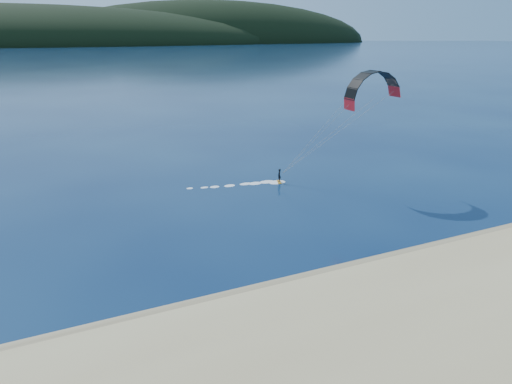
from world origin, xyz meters
The scene contains 4 objects.
ground centered at (0.00, 0.00, 0.00)m, with size 1800.00×1800.00×0.00m, color #08183C.
wet_sand centered at (0.00, 4.50, 0.05)m, with size 220.00×2.50×0.10m.
headland centered at (0.63, 745.28, 0.00)m, with size 1200.00×310.00×140.00m.
kitesurfer_near centered at (20.39, 19.93, 8.96)m, with size 22.05×7.88×12.57m.
Camera 1 is at (-8.81, -17.88, 15.99)m, focal length 30.95 mm.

